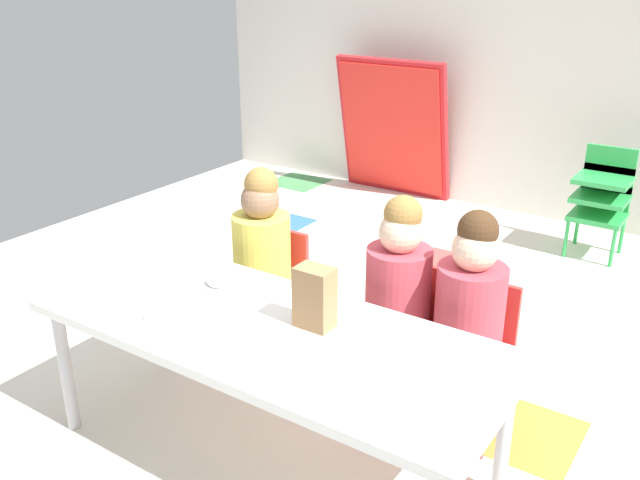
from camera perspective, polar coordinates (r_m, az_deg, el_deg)
ground_plane at (r=3.26m, az=1.05°, el=-10.36°), size 5.30×5.18×0.02m
back_wall at (r=5.15m, az=17.55°, el=15.26°), size 5.30×0.10×2.44m
craft_table at (r=2.43m, az=-4.39°, el=-8.14°), size 1.72×0.69×0.57m
seated_child_near_camera at (r=3.08m, az=-4.76°, el=-0.63°), size 0.32×0.31×0.92m
seated_child_middle_seat at (r=2.74m, az=6.60°, el=-3.70°), size 0.33×0.33×0.92m
seated_child_far_right at (r=2.64m, az=12.41°, el=-5.22°), size 0.32×0.31×0.92m
kid_chair_green_stack at (r=4.64m, az=22.38°, el=3.53°), size 0.32×0.30×0.68m
folded_activity_table at (r=5.45m, az=6.05°, el=9.18°), size 0.90×0.29×1.09m
paper_bag_brown at (r=2.35m, az=-0.44°, el=-4.79°), size 0.13×0.09×0.22m
paper_plate_near_edge at (r=2.71m, az=-8.13°, el=-3.65°), size 0.18×0.18×0.01m
paper_plate_center_table at (r=2.53m, az=-12.47°, el=-5.92°), size 0.18×0.18×0.01m
donut_powdered_on_plate at (r=2.70m, az=-8.15°, el=-3.25°), size 0.12×0.12×0.03m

